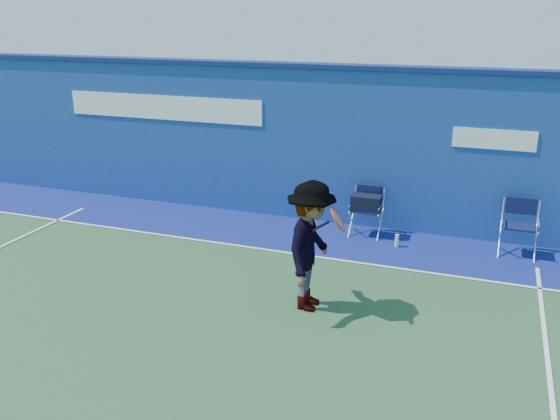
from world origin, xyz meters
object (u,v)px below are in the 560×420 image
(directors_chair_right, at_px, (518,238))
(tennis_player, at_px, (311,246))
(directors_chair_left, at_px, (366,215))
(water_bottle, at_px, (397,241))

(directors_chair_right, relative_size, tennis_player, 0.52)
(directors_chair_left, bearing_deg, directors_chair_right, -0.72)
(water_bottle, distance_m, tennis_player, 2.92)
(water_bottle, bearing_deg, directors_chair_left, 148.92)
(tennis_player, bearing_deg, water_bottle, 73.62)
(directors_chair_right, relative_size, water_bottle, 4.08)
(directors_chair_right, distance_m, water_bottle, 2.05)
(directors_chair_right, xyz_separation_m, tennis_player, (-2.80, -3.05, 0.63))
(water_bottle, xyz_separation_m, tennis_player, (-0.79, -2.69, 0.81))
(directors_chair_left, xyz_separation_m, water_bottle, (0.66, -0.40, -0.27))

